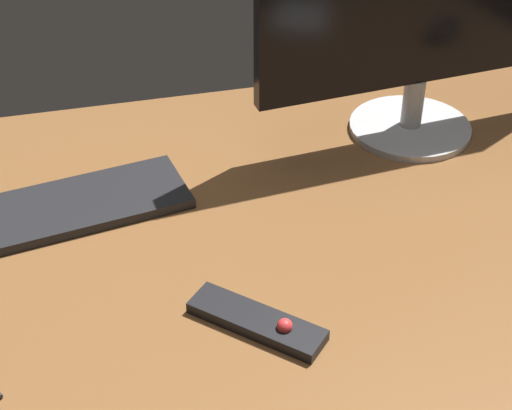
{
  "coord_description": "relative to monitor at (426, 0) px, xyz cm",
  "views": [
    {
      "loc": [
        -30.28,
        -92.93,
        76.54
      ],
      "look_at": [
        -7.58,
        -2.49,
        8.0
      ],
      "focal_mm": 58.11,
      "sensor_mm": 36.0,
      "label": 1
    }
  ],
  "objects": [
    {
      "name": "media_remote",
      "position": [
        -37.27,
        -40.05,
        -22.87
      ],
      "size": [
        16.42,
        16.15,
        2.99
      ],
      "rotation": [
        0.0,
        0.0,
        -0.77
      ],
      "color": "black",
      "rests_on": "desk"
    },
    {
      "name": "keyboard",
      "position": [
        -58.71,
        -9.45,
        -22.99
      ],
      "size": [
        37.11,
        19.12,
        1.53
      ],
      "primitive_type": "cube",
      "rotation": [
        0.0,
        0.0,
        0.16
      ],
      "color": "black",
      "rests_on": "desk"
    },
    {
      "name": "monitor",
      "position": [
        0.0,
        0.0,
        0.0
      ],
      "size": [
        56.44,
        20.9,
        43.42
      ],
      "rotation": [
        0.0,
        0.0,
        0.1
      ],
      "color": "#B7B7B7",
      "rests_on": "desk"
    },
    {
      "name": "desk",
      "position": [
        -25.58,
        -20.15,
        -24.76
      ],
      "size": [
        140.0,
        84.0,
        2.0
      ],
      "primitive_type": "cube",
      "color": "brown",
      "rests_on": "ground"
    }
  ]
}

